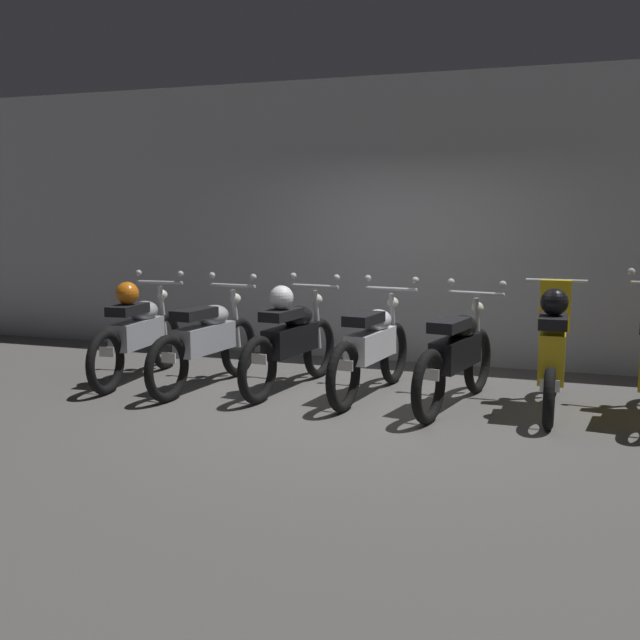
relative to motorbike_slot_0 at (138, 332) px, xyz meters
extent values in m
plane|color=#565451|center=(2.55, -0.31, -0.53)|extent=(80.00, 80.00, 0.00)
cube|color=#ADADB2|center=(2.55, 2.11, 1.17)|extent=(16.00, 0.30, 3.39)
torus|color=black|center=(-0.04, 0.64, -0.20)|extent=(0.13, 0.65, 0.65)
torus|color=black|center=(0.05, -0.66, -0.20)|extent=(0.13, 0.65, 0.65)
cube|color=#9EA0A8|center=(0.00, -0.01, -0.01)|extent=(0.28, 0.85, 0.28)
ellipsoid|color=#9EA0A8|center=(-0.01, 0.14, 0.21)|extent=(0.29, 0.46, 0.22)
cube|color=black|center=(0.01, -0.19, 0.27)|extent=(0.28, 0.54, 0.10)
cylinder|color=#B7BABF|center=(-0.04, 0.53, 0.49)|extent=(0.56, 0.07, 0.04)
sphere|color=#B7BABF|center=(-0.30, 0.52, 0.59)|extent=(0.07, 0.07, 0.07)
sphere|color=#B7BABF|center=(0.22, 0.55, 0.59)|extent=(0.07, 0.07, 0.07)
cylinder|color=#B7BABF|center=(-0.04, 0.59, 0.12)|extent=(0.07, 0.16, 0.65)
sphere|color=silver|center=(-0.04, 0.59, 0.34)|extent=(0.12, 0.12, 0.12)
cube|color=white|center=(0.04, -0.63, -0.10)|extent=(0.16, 0.02, 0.10)
sphere|color=orange|center=(0.01, -0.19, 0.44)|extent=(0.24, 0.24, 0.24)
torus|color=black|center=(0.92, 0.56, -0.20)|extent=(0.16, 0.66, 0.65)
torus|color=black|center=(0.78, -0.73, -0.20)|extent=(0.16, 0.66, 0.65)
cube|color=#9EA0A8|center=(0.85, -0.08, -0.01)|extent=(0.31, 0.85, 0.28)
ellipsoid|color=#9EA0A8|center=(0.87, 0.07, 0.21)|extent=(0.31, 0.47, 0.22)
cube|color=black|center=(0.83, -0.27, 0.27)|extent=(0.29, 0.54, 0.10)
cylinder|color=#B7BABF|center=(0.91, 0.46, 0.49)|extent=(0.56, 0.09, 0.04)
sphere|color=#B7BABF|center=(0.65, 0.49, 0.59)|extent=(0.07, 0.07, 0.07)
sphere|color=#B7BABF|center=(1.17, 0.43, 0.59)|extent=(0.07, 0.07, 0.07)
cylinder|color=#B7BABF|center=(0.91, 0.51, 0.12)|extent=(0.07, 0.16, 0.65)
sphere|color=silver|center=(0.91, 0.51, 0.34)|extent=(0.12, 0.12, 0.12)
cube|color=white|center=(0.79, -0.71, -0.10)|extent=(0.16, 0.03, 0.10)
torus|color=black|center=(1.78, 0.79, -0.20)|extent=(0.17, 0.66, 0.65)
torus|color=black|center=(1.62, -0.50, -0.20)|extent=(0.17, 0.66, 0.65)
cube|color=black|center=(1.70, 0.14, -0.01)|extent=(0.32, 0.85, 0.28)
ellipsoid|color=black|center=(1.72, 0.30, 0.21)|extent=(0.31, 0.47, 0.22)
cube|color=black|center=(1.68, -0.04, 0.27)|extent=(0.30, 0.55, 0.10)
cylinder|color=#B7BABF|center=(1.77, 0.69, 0.49)|extent=(0.56, 0.11, 0.04)
sphere|color=#B7BABF|center=(1.51, 0.72, 0.59)|extent=(0.07, 0.07, 0.07)
sphere|color=#B7BABF|center=(2.03, 0.65, 0.59)|extent=(0.07, 0.07, 0.07)
cylinder|color=#B7BABF|center=(1.78, 0.74, 0.12)|extent=(0.08, 0.16, 0.65)
sphere|color=silver|center=(1.78, 0.74, 0.34)|extent=(0.12, 0.12, 0.12)
cube|color=white|center=(1.62, -0.48, -0.10)|extent=(0.16, 0.03, 0.10)
sphere|color=silver|center=(1.68, -0.04, 0.44)|extent=(0.24, 0.24, 0.24)
torus|color=black|center=(2.63, 0.77, -0.20)|extent=(0.16, 0.66, 0.65)
torus|color=black|center=(2.48, -0.52, -0.20)|extent=(0.16, 0.66, 0.65)
cube|color=silver|center=(2.55, 0.12, -0.01)|extent=(0.31, 0.85, 0.28)
ellipsoid|color=silver|center=(2.57, 0.28, 0.21)|extent=(0.31, 0.47, 0.22)
cube|color=black|center=(2.53, -0.06, 0.27)|extent=(0.30, 0.54, 0.10)
cylinder|color=#B7BABF|center=(2.61, 0.67, 0.49)|extent=(0.56, 0.10, 0.04)
sphere|color=#B7BABF|center=(2.36, 0.70, 0.59)|extent=(0.07, 0.07, 0.07)
sphere|color=#B7BABF|center=(2.87, 0.64, 0.59)|extent=(0.07, 0.07, 0.07)
cylinder|color=#B7BABF|center=(2.62, 0.72, 0.12)|extent=(0.07, 0.16, 0.65)
sphere|color=silver|center=(2.62, 0.72, 0.34)|extent=(0.12, 0.12, 0.12)
cube|color=white|center=(2.48, -0.50, -0.10)|extent=(0.16, 0.03, 0.10)
torus|color=black|center=(3.52, 0.62, -0.20)|extent=(0.21, 0.66, 0.65)
torus|color=black|center=(3.28, -0.66, -0.20)|extent=(0.21, 0.66, 0.65)
cube|color=black|center=(3.40, -0.02, -0.01)|extent=(0.37, 0.86, 0.28)
ellipsoid|color=black|center=(3.43, 0.14, 0.21)|extent=(0.34, 0.48, 0.22)
cube|color=black|center=(3.37, -0.20, 0.27)|extent=(0.33, 0.56, 0.10)
cylinder|color=#B7BABF|center=(3.50, 0.52, 0.49)|extent=(0.56, 0.14, 0.04)
sphere|color=#B7BABF|center=(3.25, 0.57, 0.59)|extent=(0.07, 0.07, 0.07)
sphere|color=#B7BABF|center=(3.76, 0.47, 0.59)|extent=(0.07, 0.07, 0.07)
cylinder|color=#B7BABF|center=(3.51, 0.57, 0.12)|extent=(0.08, 0.17, 0.65)
sphere|color=silver|center=(3.51, 0.57, 0.34)|extent=(0.12, 0.12, 0.12)
cube|color=white|center=(3.29, -0.63, -0.10)|extent=(0.16, 0.04, 0.10)
torus|color=black|center=(4.24, 0.66, -0.26)|extent=(0.10, 0.53, 0.53)
torus|color=black|center=(4.26, -0.49, -0.26)|extent=(0.10, 0.53, 0.53)
cube|color=gold|center=(4.25, 0.08, 0.01)|extent=(0.23, 0.74, 0.44)
cube|color=gold|center=(4.25, 0.43, 0.41)|extent=(0.28, 0.12, 0.48)
cube|color=black|center=(4.25, -0.08, 0.33)|extent=(0.25, 0.52, 0.10)
cylinder|color=#B7BABF|center=(4.24, 0.56, 0.63)|extent=(0.56, 0.05, 0.04)
cylinder|color=#B7BABF|center=(4.24, 0.61, 0.16)|extent=(0.06, 0.15, 0.85)
sphere|color=silver|center=(4.24, 0.61, 0.48)|extent=(0.12, 0.12, 0.12)
cube|color=white|center=(4.26, -0.47, -0.16)|extent=(0.16, 0.01, 0.10)
sphere|color=black|center=(4.25, -0.08, 0.50)|extent=(0.24, 0.24, 0.24)
sphere|color=#B7BABF|center=(4.90, 0.61, 0.73)|extent=(0.07, 0.07, 0.07)
camera|label=1|loc=(4.49, -6.94, 1.27)|focal=42.70mm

